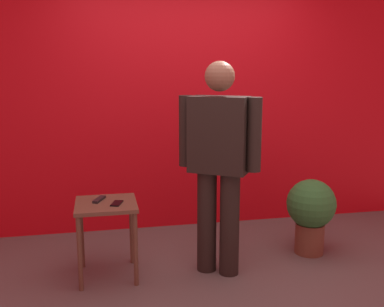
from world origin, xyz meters
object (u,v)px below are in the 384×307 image
(potted_plant, at_px, (311,210))
(side_table, at_px, (106,216))
(cell_phone, at_px, (117,203))
(tv_remote, at_px, (99,199))
(standing_person, at_px, (219,158))

(potted_plant, bearing_deg, side_table, -176.86)
(cell_phone, distance_m, potted_plant, 1.75)
(cell_phone, bearing_deg, tv_remote, 157.41)
(standing_person, bearing_deg, potted_plant, 12.37)
(side_table, height_order, tv_remote, tv_remote)
(standing_person, height_order, tv_remote, standing_person)
(tv_remote, distance_m, potted_plant, 1.88)
(potted_plant, bearing_deg, cell_phone, -174.98)
(tv_remote, bearing_deg, cell_phone, -17.57)
(cell_phone, distance_m, tv_remote, 0.18)
(tv_remote, xyz_separation_m, potted_plant, (1.86, 0.03, -0.22))
(tv_remote, relative_size, potted_plant, 0.25)
(side_table, bearing_deg, cell_phone, -32.25)
(standing_person, relative_size, side_table, 2.78)
(potted_plant, bearing_deg, tv_remote, -178.96)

